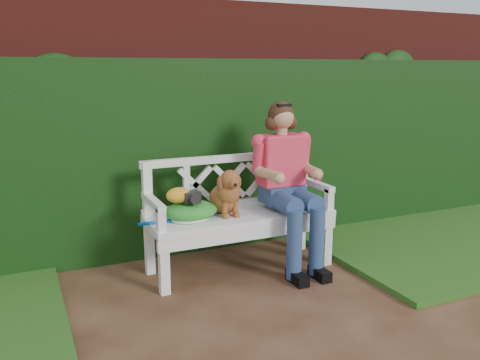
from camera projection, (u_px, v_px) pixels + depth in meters
name	position (u px, v px, depth m)	size (l,w,h in m)	color
ground	(267.00, 337.00, 3.12)	(60.00, 60.00, 0.00)	#381F12
brick_wall	(172.00, 127.00, 4.58)	(10.00, 0.30, 2.20)	#5A1B14
ivy_hedge	(180.00, 158.00, 4.43)	(10.00, 0.18, 1.70)	#153711
grass_right	(446.00, 238.00, 4.88)	(2.60, 2.00, 0.05)	#14380E
garden_bench	(240.00, 241.00, 4.15)	(1.58, 0.60, 0.48)	white
seated_woman	(283.00, 187.00, 4.19)	(0.56, 0.74, 1.31)	#F84548
dog	(226.00, 191.00, 4.02)	(0.25, 0.34, 0.38)	#A25525
tennis_racket	(186.00, 219.00, 3.89)	(0.58, 0.24, 0.03)	beige
green_bag	(191.00, 210.00, 3.90)	(0.41, 0.32, 0.14)	green
camera_item	(191.00, 197.00, 3.85)	(0.13, 0.10, 0.09)	black
baseball_glove	(179.00, 195.00, 3.84)	(0.19, 0.14, 0.12)	orange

